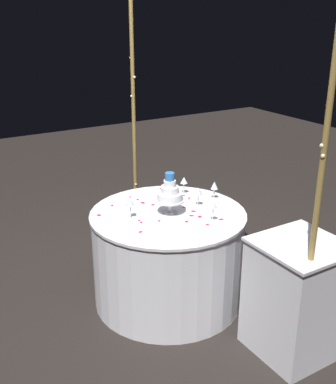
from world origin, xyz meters
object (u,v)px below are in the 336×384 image
object	(u,v)px
wine_glass_0	(213,206)
wine_glass_3	(130,202)
wine_glass_4	(184,181)
wine_glass_1	(198,192)
side_table	(296,298)
tiered_cake	(170,193)
main_table	(168,257)
wine_glass_2	(214,186)
decorative_arch	(204,94)
cake_knife	(157,227)

from	to	relation	value
wine_glass_0	wine_glass_3	xyz separation A→B (m)	(-0.36, -0.49, 0.01)
wine_glass_4	wine_glass_1	bearing A→B (deg)	-10.04
side_table	tiered_cake	distance (m)	1.16
main_table	wine_glass_4	distance (m)	0.65
side_table	wine_glass_3	distance (m)	1.33
wine_glass_0	wine_glass_1	distance (m)	0.31
wine_glass_2	wine_glass_3	world-z (taller)	wine_glass_3
wine_glass_2	main_table	bearing A→B (deg)	-83.40
wine_glass_4	main_table	bearing A→B (deg)	-49.18
wine_glass_1	main_table	bearing A→B (deg)	-90.29
side_table	wine_glass_1	xyz separation A→B (m)	(-0.96, -0.14, 0.47)
decorative_arch	wine_glass_4	bearing A→B (deg)	176.40
tiered_cake	wine_glass_0	xyz separation A→B (m)	(0.29, 0.19, -0.04)
main_table	tiered_cake	world-z (taller)	tiered_cake
decorative_arch	wine_glass_1	bearing A→B (deg)	-85.72
wine_glass_1	cake_knife	bearing A→B (deg)	-68.69
wine_glass_1	decorative_arch	bearing A→B (deg)	94.28
main_table	wine_glass_4	xyz separation A→B (m)	(-0.28, 0.33, 0.49)
wine_glass_0	wine_glass_4	size ratio (longest dim) A/B	1.09
main_table	wine_glass_1	size ratio (longest dim) A/B	7.86
main_table	wine_glass_1	world-z (taller)	wine_glass_1
side_table	wine_glass_3	bearing A→B (deg)	-145.48
wine_glass_1	tiered_cake	bearing A→B (deg)	-88.56
main_table	side_table	size ratio (longest dim) A/B	1.48
decorative_arch	main_table	size ratio (longest dim) A/B	2.10
wine_glass_1	wine_glass_0	bearing A→B (deg)	-14.28
decorative_arch	cake_knife	xyz separation A→B (m)	(0.19, -0.51, -0.87)
cake_knife	wine_glass_2	bearing A→B (deg)	109.78
main_table	tiered_cake	xyz separation A→B (m)	(0.01, 0.01, 0.54)
main_table	wine_glass_2	world-z (taller)	wine_glass_2
tiered_cake	wine_glass_1	xyz separation A→B (m)	(-0.01, 0.27, -0.05)
wine_glass_0	decorative_arch	bearing A→B (deg)	160.14
main_table	wine_glass_3	size ratio (longest dim) A/B	6.90
main_table	cake_knife	xyz separation A→B (m)	(0.19, -0.20, 0.38)
wine_glass_3	wine_glass_4	distance (m)	0.65
decorative_arch	wine_glass_2	xyz separation A→B (m)	(-0.05, 0.16, -0.76)
wine_glass_3	cake_knife	xyz separation A→B (m)	(0.25, 0.08, -0.12)
wine_glass_0	wine_glass_3	size ratio (longest dim) A/B	0.91
tiered_cake	wine_glass_0	world-z (taller)	tiered_cake
decorative_arch	wine_glass_3	distance (m)	0.95
wine_glass_2	side_table	bearing A→B (deg)	-3.01
wine_glass_3	wine_glass_1	bearing A→B (deg)	83.39
side_table	wine_glass_0	size ratio (longest dim) A/B	5.14
tiered_cake	wine_glass_3	xyz separation A→B (m)	(-0.07, -0.30, -0.03)
wine_glass_4	wine_glass_0	bearing A→B (deg)	-12.22
decorative_arch	wine_glass_1	size ratio (longest dim) A/B	16.46
decorative_arch	side_table	size ratio (longest dim) A/B	3.09
decorative_arch	main_table	bearing A→B (deg)	-89.81
main_table	tiered_cake	size ratio (longest dim) A/B	3.71
wine_glass_2	cake_knife	size ratio (longest dim) A/B	0.61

